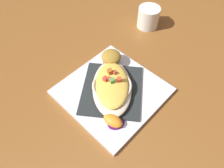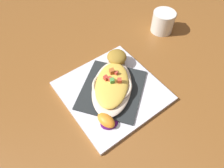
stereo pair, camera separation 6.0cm
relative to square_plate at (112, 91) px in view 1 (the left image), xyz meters
name	(u,v)px [view 1 (the left image)]	position (x,y,z in m)	size (l,w,h in m)	color
ground_plane	(112,92)	(0.00, 0.00, -0.01)	(2.60, 2.60, 0.00)	brown
square_plate	(112,91)	(0.00, 0.00, 0.00)	(0.28, 0.28, 0.01)	white
folded_napkin	(112,89)	(0.00, 0.00, 0.01)	(0.19, 0.18, 0.01)	#262B2C
gratin_dish	(112,86)	(0.00, 0.00, 0.03)	(0.23, 0.22, 0.05)	beige
muffin	(111,58)	(-0.08, -0.07, 0.03)	(0.06, 0.06, 0.05)	#A4752B
orange_garnish	(114,121)	(0.08, 0.07, 0.02)	(0.06, 0.07, 0.03)	#521360
coffee_mug	(148,18)	(-0.34, -0.09, 0.03)	(0.11, 0.08, 0.08)	white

